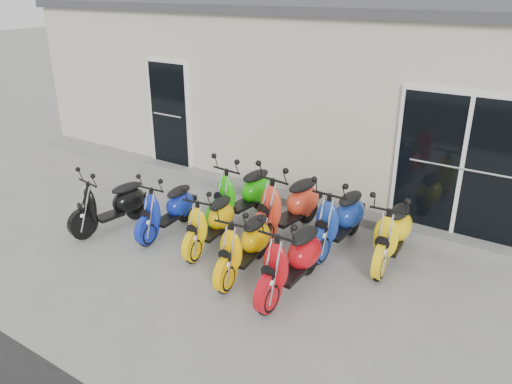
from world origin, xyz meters
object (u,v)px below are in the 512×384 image
scooter_front_black (110,197)px  scooter_back_green (242,186)px  scooter_front_red (292,251)px  scooter_back_yellow (393,225)px  scooter_back_red (288,197)px  scooter_front_blue (167,202)px  scooter_front_orange_a (210,215)px  scooter_back_blue (340,210)px  scooter_front_orange_b (244,237)px

scooter_front_black → scooter_back_green: size_ratio=0.90×
scooter_front_red → scooter_back_yellow: (0.80, 1.44, -0.00)m
scooter_front_black → scooter_back_red: size_ratio=0.85×
scooter_back_red → scooter_front_black: bearing=-144.2°
scooter_front_blue → scooter_front_red: bearing=-13.1°
scooter_back_red → scooter_back_green: bearing=-176.4°
scooter_front_orange_a → scooter_back_red: 1.26m
scooter_back_green → scooter_back_blue: scooter_back_green is taller
scooter_front_blue → scooter_front_red: (2.46, -0.36, 0.06)m
scooter_front_blue → scooter_front_orange_a: (0.87, 0.00, -0.00)m
scooter_front_blue → scooter_back_blue: 2.68m
scooter_front_red → scooter_back_red: scooter_back_red is taller
scooter_front_orange_a → scooter_back_yellow: bearing=15.6°
scooter_front_red → scooter_back_blue: size_ratio=0.97×
scooter_front_orange_b → scooter_back_green: bearing=119.2°
scooter_front_black → scooter_back_blue: scooter_back_blue is taller
scooter_back_red → scooter_front_red: bearing=-51.7°
scooter_front_red → scooter_back_green: bearing=140.4°
scooter_back_blue → scooter_back_yellow: bearing=3.0°
scooter_back_blue → scooter_back_yellow: (0.80, 0.03, -0.02)m
scooter_front_orange_b → scooter_back_green: size_ratio=0.90×
scooter_front_orange_a → scooter_back_yellow: (2.40, 1.08, 0.05)m
scooter_front_blue → scooter_back_red: scooter_back_red is taller
scooter_back_red → scooter_back_blue: (0.85, 0.05, -0.04)m
scooter_front_black → scooter_back_yellow: bearing=28.1°
scooter_back_blue → scooter_back_yellow: 0.80m
scooter_front_orange_b → scooter_back_blue: bearing=54.3°
scooter_front_red → scooter_front_orange_a: bearing=166.5°
scooter_front_orange_a → scooter_back_green: bearing=89.8°
scooter_front_orange_b → scooter_back_green: 1.70m
scooter_front_red → scooter_back_red: size_ratio=0.91×
scooter_front_orange_a → scooter_front_red: scooter_front_red is taller
scooter_front_orange_b → scooter_back_yellow: bearing=35.1°
scooter_front_orange_a → scooter_back_red: bearing=44.5°
scooter_front_red → scooter_back_blue: bearing=89.1°
scooter_front_black → scooter_back_blue: bearing=31.9°
scooter_front_orange_b → scooter_back_blue: (0.75, 1.37, 0.06)m
scooter_front_blue → scooter_back_green: 1.27m
scooter_front_black → scooter_front_orange_b: bearing=9.9°
scooter_front_black → scooter_front_blue: bearing=32.8°
scooter_front_orange_a → scooter_back_yellow: size_ratio=0.91×
scooter_front_black → scooter_front_red: 3.32m
scooter_back_green → scooter_back_yellow: scooter_back_green is taller
scooter_front_black → scooter_front_orange_a: (1.73, 0.39, -0.01)m
scooter_front_blue → scooter_back_green: scooter_back_green is taller
scooter_front_blue → scooter_back_yellow: scooter_back_yellow is taller
scooter_front_red → scooter_back_red: bearing=121.0°
scooter_front_red → scooter_front_orange_b: bearing=176.2°
scooter_front_blue → scooter_back_red: 1.91m
scooter_front_blue → scooter_front_orange_b: scooter_front_orange_b is taller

